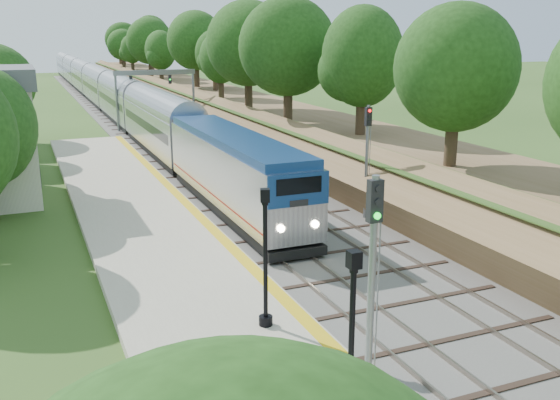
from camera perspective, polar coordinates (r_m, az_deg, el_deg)
name	(u,v)px	position (r m, az deg, el deg)	size (l,w,h in m)	color
trackbed	(144,123)	(71.92, -12.33, 6.86)	(9.50, 170.00, 0.28)	#4C4944
platform	(169,258)	(28.40, -10.09, -5.26)	(6.40, 68.00, 0.38)	#A9A088
yellow_stripe	(230,246)	(29.03, -4.61, -4.21)	(0.55, 68.00, 0.01)	gold
embankment	(215,103)	(73.62, -5.95, 8.79)	(10.64, 170.00, 11.70)	brown
signal_gantry	(155,84)	(66.60, -11.35, 10.40)	(8.40, 0.38, 6.20)	slate
trees_behind_platform	(14,154)	(31.24, -23.17, 3.87)	(7.82, 53.32, 7.21)	#332316
train	(100,89)	(91.90, -16.10, 9.69)	(2.91, 136.80, 4.28)	black
lamppost_mid	(351,352)	(15.63, 6.51, -13.64)	(0.46, 0.46, 4.69)	black
lamppost_far	(265,266)	(20.67, -1.34, -6.06)	(0.47, 0.47, 4.75)	black
signal_platform	(372,268)	(15.97, 8.42, -6.18)	(0.37, 0.29, 6.23)	slate
signal_farside	(367,150)	(33.66, 7.97, 4.54)	(0.34, 0.27, 6.14)	slate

